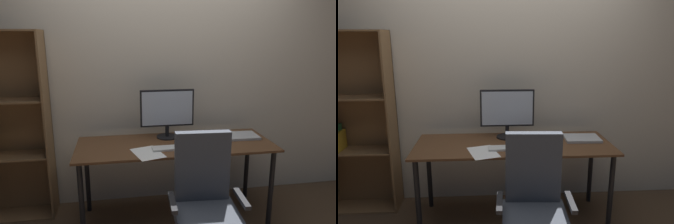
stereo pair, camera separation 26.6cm
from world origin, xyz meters
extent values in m
plane|color=#4C3826|center=(0.00, 0.00, 0.00)|extent=(12.00, 12.00, 0.00)
cube|color=beige|center=(0.00, 0.49, 1.30)|extent=(6.40, 0.10, 2.60)
cube|color=#56351E|center=(0.00, 0.00, 0.73)|extent=(1.74, 0.64, 0.02)
cylinder|color=black|center=(-0.81, -0.26, 0.36)|extent=(0.04, 0.04, 0.72)
cylinder|color=black|center=(0.81, -0.26, 0.36)|extent=(0.04, 0.04, 0.72)
cylinder|color=black|center=(-0.81, 0.26, 0.36)|extent=(0.04, 0.04, 0.72)
cylinder|color=black|center=(0.81, 0.26, 0.36)|extent=(0.04, 0.04, 0.72)
cylinder|color=black|center=(-0.05, 0.18, 0.75)|extent=(0.20, 0.20, 0.01)
cylinder|color=black|center=(-0.05, 0.18, 0.80)|extent=(0.04, 0.04, 0.10)
cube|color=black|center=(-0.05, 0.18, 1.02)|extent=(0.50, 0.03, 0.34)
cube|color=silver|center=(-0.05, 0.17, 1.02)|extent=(0.47, 0.01, 0.31)
cube|color=silver|center=(-0.08, -0.13, 0.75)|extent=(0.29, 0.12, 0.02)
cube|color=black|center=(0.12, -0.11, 0.76)|extent=(0.06, 0.10, 0.03)
cylinder|color=black|center=(0.07, 0.00, 0.79)|extent=(0.08, 0.08, 0.10)
cube|color=black|center=(0.12, 0.00, 0.79)|extent=(0.02, 0.01, 0.06)
cube|color=#B7BABC|center=(0.64, 0.08, 0.75)|extent=(0.33, 0.24, 0.02)
cube|color=white|center=(-0.27, -0.20, 0.74)|extent=(0.29, 0.34, 0.00)
cube|color=#474C56|center=(0.08, -0.75, 0.45)|extent=(0.47, 0.47, 0.08)
cube|color=#474C56|center=(0.09, -0.54, 0.75)|extent=(0.40, 0.09, 0.52)
cube|color=#232326|center=(-0.16, -0.72, 0.58)|extent=(0.06, 0.26, 0.03)
cube|color=#232326|center=(0.32, -0.75, 0.58)|extent=(0.06, 0.26, 0.03)
cube|color=brown|center=(-1.13, 0.28, 0.86)|extent=(0.02, 0.28, 1.72)
cube|color=brown|center=(-1.45, 0.42, 0.86)|extent=(0.66, 0.01, 1.72)
cube|color=brown|center=(-1.45, 0.28, 0.01)|extent=(0.63, 0.26, 0.02)
cube|color=brown|center=(-1.45, 0.28, 0.60)|extent=(0.63, 0.26, 0.02)
cube|color=brown|center=(-1.45, 0.28, 1.12)|extent=(0.63, 0.26, 0.02)
cube|color=brown|center=(-1.45, 0.28, 1.72)|extent=(0.63, 0.26, 0.02)
cube|color=gold|center=(-1.62, 0.27, 0.70)|extent=(0.02, 0.22, 0.18)
camera|label=1|loc=(-0.50, -2.55, 1.66)|focal=32.98mm
camera|label=2|loc=(-0.23, -2.58, 1.66)|focal=32.98mm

